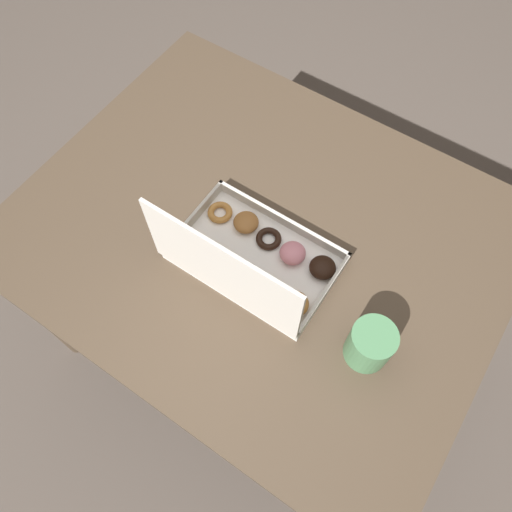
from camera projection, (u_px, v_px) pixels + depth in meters
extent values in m
plane|color=#564C44|center=(259.00, 332.00, 1.88)|extent=(8.00, 8.00, 0.00)
cube|color=#4C3D2D|center=(261.00, 234.00, 1.22)|extent=(1.17, 0.93, 0.03)
cylinder|color=#4C3D2D|center=(473.00, 280.00, 1.58)|extent=(0.06, 0.06, 0.73)
cylinder|color=#4C3D2D|center=(203.00, 134.00, 1.85)|extent=(0.06, 0.06, 0.73)
cylinder|color=#4C3D2D|center=(40.00, 310.00, 1.53)|extent=(0.06, 0.06, 0.73)
cube|color=white|center=(256.00, 258.00, 1.17)|extent=(0.37, 0.24, 0.01)
cube|color=beige|center=(282.00, 220.00, 1.20)|extent=(0.37, 0.01, 0.03)
cube|color=beige|center=(227.00, 293.00, 1.11)|extent=(0.37, 0.01, 0.03)
cube|color=beige|center=(324.00, 295.00, 1.11)|extent=(0.01, 0.24, 0.03)
cube|color=beige|center=(194.00, 218.00, 1.20)|extent=(0.01, 0.24, 0.03)
cube|color=beige|center=(222.00, 271.00, 1.00)|extent=(0.37, 0.01, 0.21)
ellipsoid|color=black|center=(323.00, 268.00, 1.14)|extent=(0.06, 0.06, 0.03)
ellipsoid|color=pink|center=(293.00, 253.00, 1.15)|extent=(0.06, 0.06, 0.04)
torus|color=black|center=(269.00, 239.00, 1.18)|extent=(0.06, 0.06, 0.02)
ellipsoid|color=#9E6633|center=(246.00, 222.00, 1.19)|extent=(0.06, 0.06, 0.03)
torus|color=#B77A38|center=(220.00, 212.00, 1.21)|extent=(0.06, 0.06, 0.02)
ellipsoid|color=#B77A38|center=(295.00, 304.00, 1.09)|extent=(0.06, 0.06, 0.04)
torus|color=#9E6633|center=(270.00, 290.00, 1.12)|extent=(0.06, 0.06, 0.02)
torus|color=white|center=(245.00, 273.00, 1.14)|extent=(0.06, 0.06, 0.02)
ellipsoid|color=tan|center=(216.00, 258.00, 1.15)|extent=(0.06, 0.06, 0.03)
torus|color=tan|center=(193.00, 243.00, 1.17)|extent=(0.06, 0.06, 0.02)
cylinder|color=#4C8456|center=(370.00, 345.00, 1.02)|extent=(0.09, 0.09, 0.11)
cylinder|color=black|center=(375.00, 337.00, 0.97)|extent=(0.08, 0.08, 0.01)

